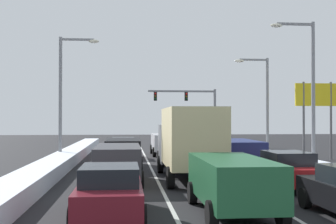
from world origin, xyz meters
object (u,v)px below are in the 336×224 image
sedan_red_left_lane_fourth (123,148)px  roadside_sign_right (317,103)px  suv_navy_right_lane_third (238,152)px  suv_white_center_lane_third (176,148)px  suv_silver_center_lane_fourth (165,142)px  sedan_maroon_left_lane_nearest (110,191)px  suv_green_center_lane_nearest (232,180)px  sedan_red_right_lane_second (287,169)px  traffic_light_gantry (194,104)px  street_lamp_right_far (263,97)px  suv_black_left_lane_third (123,150)px  box_truck_center_lane_second (189,140)px  street_lamp_right_mid (307,81)px  sedan_tan_right_lane_fourth (217,149)px  suv_charcoal_left_lane_second (118,161)px  street_lamp_left_mid (66,87)px

sedan_red_left_lane_fourth → roadside_sign_right: 14.30m
suv_navy_right_lane_third → suv_white_center_lane_third: (-3.13, 3.58, 0.00)m
suv_silver_center_lane_fourth → sedan_maroon_left_lane_nearest: suv_silver_center_lane_fourth is taller
suv_green_center_lane_nearest → sedan_red_left_lane_fourth: (-3.43, 19.53, -0.25)m
sedan_red_right_lane_second → traffic_light_gantry: traffic_light_gantry is taller
suv_navy_right_lane_third → street_lamp_right_far: 10.38m
suv_black_left_lane_third → suv_silver_center_lane_fourth: bearing=69.7°
box_truck_center_lane_second → sedan_maroon_left_lane_nearest: 8.27m
sedan_red_right_lane_second → street_lamp_right_mid: bearing=60.8°
sedan_maroon_left_lane_nearest → street_lamp_right_far: 23.32m
sedan_red_right_lane_second → suv_black_left_lane_third: suv_black_left_lane_third is taller
sedan_red_right_lane_second → sedan_tan_right_lane_fourth: same height
sedan_maroon_left_lane_nearest → suv_charcoal_left_lane_second: size_ratio=0.92×
sedan_tan_right_lane_fourth → roadside_sign_right: size_ratio=0.82×
suv_navy_right_lane_third → suv_green_center_lane_nearest: bearing=-105.4°
suv_green_center_lane_nearest → suv_silver_center_lane_fourth: size_ratio=1.00×
box_truck_center_lane_second → street_lamp_right_mid: 9.31m
suv_charcoal_left_lane_second → street_lamp_right_mid: bearing=24.7°
box_truck_center_lane_second → roadside_sign_right: 14.29m
box_truck_center_lane_second → suv_black_left_lane_third: box_truck_center_lane_second is taller
sedan_red_right_lane_second → suv_green_center_lane_nearest: 5.91m
suv_charcoal_left_lane_second → roadside_sign_right: roadside_sign_right is taller
suv_charcoal_left_lane_second → suv_black_left_lane_third: (0.17, 6.44, 0.00)m
sedan_maroon_left_lane_nearest → roadside_sign_right: (13.88, 16.92, 3.25)m
box_truck_center_lane_second → street_lamp_left_mid: 12.06m
sedan_red_right_lane_second → suv_white_center_lane_third: suv_white_center_lane_third is taller
suv_navy_right_lane_third → suv_black_left_lane_third: size_ratio=1.00×
suv_charcoal_left_lane_second → traffic_light_gantry: bearing=74.6°
suv_green_center_lane_nearest → box_truck_center_lane_second: (-0.25, 7.35, 0.88)m
suv_black_left_lane_third → suv_white_center_lane_third: bearing=27.9°
sedan_maroon_left_lane_nearest → suv_black_left_lane_third: bearing=88.8°
sedan_maroon_left_lane_nearest → traffic_light_gantry: size_ratio=0.60×
sedan_red_right_lane_second → suv_charcoal_left_lane_second: size_ratio=0.92×
suv_silver_center_lane_fourth → suv_black_left_lane_third: size_ratio=1.00×
sedan_maroon_left_lane_nearest → street_lamp_left_mid: street_lamp_left_mid is taller
sedan_tan_right_lane_fourth → suv_green_center_lane_nearest: size_ratio=0.92×
suv_charcoal_left_lane_second → roadside_sign_right: bearing=36.3°
traffic_light_gantry → sedan_red_left_lane_fourth: bearing=-116.6°
suv_white_center_lane_third → suv_charcoal_left_lane_second: 8.96m
sedan_tan_right_lane_fourth → traffic_light_gantry: size_ratio=0.60×
suv_navy_right_lane_third → suv_silver_center_lane_fourth: 11.10m
suv_green_center_lane_nearest → suv_white_center_lane_third: 14.91m
sedan_red_right_lane_second → sedan_red_left_lane_fourth: bearing=115.1°
suv_navy_right_lane_third → roadside_sign_right: 9.48m
traffic_light_gantry → suv_white_center_lane_third: bearing=-102.0°
sedan_red_right_lane_second → suv_navy_right_lane_third: suv_navy_right_lane_third is taller
suv_black_left_lane_third → street_lamp_right_mid: street_lamp_right_mid is taller
street_lamp_right_mid → street_lamp_left_mid: bearing=161.0°
street_lamp_right_far → roadside_sign_right: size_ratio=1.39×
sedan_red_right_lane_second → sedan_maroon_left_lane_nearest: size_ratio=1.00×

